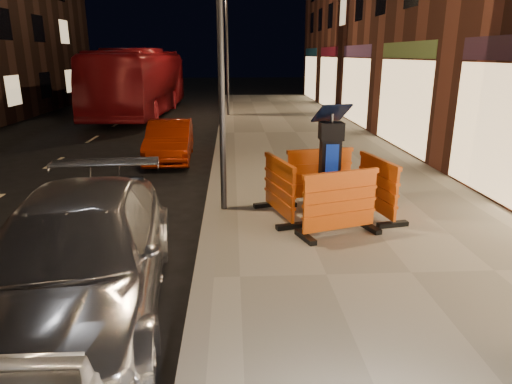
{
  "coord_description": "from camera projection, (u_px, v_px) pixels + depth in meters",
  "views": [
    {
      "loc": [
        0.44,
        -5.85,
        3.18
      ],
      "look_at": [
        0.8,
        1.0,
        1.1
      ],
      "focal_mm": 32.0,
      "sensor_mm": 36.0,
      "label": 1
    }
  ],
  "objects": [
    {
      "name": "street_lamp_mid",
      "position": [
        221.0,
        56.0,
        8.45
      ],
      "size": [
        0.12,
        0.12,
        6.0
      ],
      "primitive_type": "cylinder",
      "color": "#3F3F44",
      "rests_on": "sidewalk"
    },
    {
      "name": "kerb",
      "position": [
        203.0,
        282.0,
        6.47
      ],
      "size": [
        0.3,
        60.0,
        0.15
      ],
      "primitive_type": "cube",
      "color": "slate",
      "rests_on": "ground"
    },
    {
      "name": "barrier_front",
      "position": [
        340.0,
        203.0,
        7.83
      ],
      "size": [
        1.58,
        1.03,
        1.14
      ],
      "primitive_type": "cube",
      "rotation": [
        0.0,
        0.0,
        0.32
      ],
      "color": "#DE5611",
      "rests_on": "sidewalk"
    },
    {
      "name": "car_red",
      "position": [
        171.0,
        160.0,
        14.28
      ],
      "size": [
        1.44,
        3.74,
        1.22
      ],
      "primitive_type": "imported",
      "rotation": [
        0.0,
        0.0,
        0.04
      ],
      "color": "maroon",
      "rests_on": "ground"
    },
    {
      "name": "street_lamp_far",
      "position": [
        227.0,
        54.0,
        22.79
      ],
      "size": [
        0.12,
        0.12,
        6.0
      ],
      "primitive_type": "cylinder",
      "color": "#3F3F44",
      "rests_on": "sidewalk"
    },
    {
      "name": "parking_kiosk",
      "position": [
        330.0,
        165.0,
        8.61
      ],
      "size": [
        0.78,
        0.78,
        2.04
      ],
      "primitive_type": "cube",
      "rotation": [
        0.0,
        0.0,
        0.23
      ],
      "color": "black",
      "rests_on": "sidewalk"
    },
    {
      "name": "car_silver",
      "position": [
        84.0,
        313.0,
        5.85
      ],
      "size": [
        2.61,
        5.4,
        1.51
      ],
      "primitive_type": "imported",
      "rotation": [
        0.0,
        0.0,
        0.1
      ],
      "color": "#B6B6BB",
      "rests_on": "ground"
    },
    {
      "name": "barrier_kerbside",
      "position": [
        279.0,
        189.0,
        8.69
      ],
      "size": [
        0.97,
        1.57,
        1.14
      ],
      "primitive_type": "cube",
      "rotation": [
        0.0,
        0.0,
        1.84
      ],
      "color": "#DE5611",
      "rests_on": "sidewalk"
    },
    {
      "name": "barrier_bldgside",
      "position": [
        377.0,
        187.0,
        8.78
      ],
      "size": [
        0.88,
        1.55,
        1.14
      ],
      "primitive_type": "cube",
      "rotation": [
        0.0,
        0.0,
        1.77
      ],
      "color": "#DE5611",
      "rests_on": "sidewalk"
    },
    {
      "name": "barrier_back",
      "position": [
        319.0,
        175.0,
        9.64
      ],
      "size": [
        1.55,
        0.86,
        1.14
      ],
      "primitive_type": "cube",
      "rotation": [
        0.0,
        0.0,
        0.18
      ],
      "color": "#DE5611",
      "rests_on": "sidewalk"
    },
    {
      "name": "bus_doubledecker",
      "position": [
        143.0,
        114.0,
        25.04
      ],
      "size": [
        3.35,
        12.48,
        3.45
      ],
      "primitive_type": "imported",
      "rotation": [
        0.0,
        0.0,
        -0.04
      ],
      "color": "maroon",
      "rests_on": "ground"
    },
    {
      "name": "ground_plane",
      "position": [
        204.0,
        287.0,
        6.49
      ],
      "size": [
        120.0,
        120.0,
        0.0
      ],
      "primitive_type": "plane",
      "color": "black",
      "rests_on": "ground"
    },
    {
      "name": "sidewalk",
      "position": [
        411.0,
        277.0,
        6.62
      ],
      "size": [
        6.0,
        60.0,
        0.15
      ],
      "primitive_type": "cube",
      "color": "gray",
      "rests_on": "ground"
    }
  ]
}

